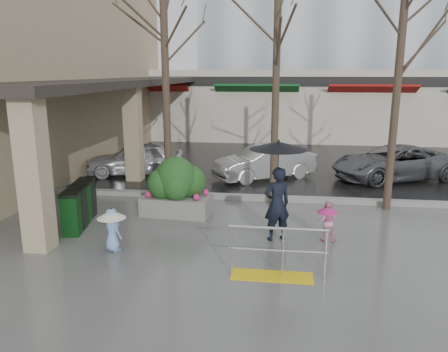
% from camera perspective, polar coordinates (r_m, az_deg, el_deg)
% --- Properties ---
extents(ground, '(120.00, 120.00, 0.00)m').
position_cam_1_polar(ground, '(9.98, -1.13, -9.52)').
color(ground, '#51514F').
rests_on(ground, ground).
extents(street_asphalt, '(120.00, 36.00, 0.01)m').
position_cam_1_polar(street_asphalt, '(31.36, 4.97, 6.26)').
color(street_asphalt, black).
rests_on(street_asphalt, ground).
extents(curb, '(120.00, 0.30, 0.15)m').
position_cam_1_polar(curb, '(13.70, 1.39, -2.74)').
color(curb, gray).
rests_on(curb, ground).
extents(near_building, '(6.00, 18.00, 8.00)m').
position_cam_1_polar(near_building, '(20.00, -24.40, 12.59)').
color(near_building, tan).
rests_on(near_building, ground).
extents(canopy_slab, '(2.80, 18.00, 0.25)m').
position_cam_1_polar(canopy_slab, '(18.17, -12.68, 12.28)').
color(canopy_slab, '#2D2823').
rests_on(canopy_slab, pillar_front).
extents(pillar_front, '(0.55, 0.55, 3.50)m').
position_cam_1_polar(pillar_front, '(10.31, -23.59, 0.31)').
color(pillar_front, tan).
rests_on(pillar_front, ground).
extents(pillar_back, '(0.55, 0.55, 3.50)m').
position_cam_1_polar(pillar_back, '(16.13, -11.75, 5.53)').
color(pillar_back, tan).
rests_on(pillar_back, ground).
extents(storefront_row, '(34.00, 6.74, 4.00)m').
position_cam_1_polar(storefront_row, '(27.12, 8.94, 9.31)').
color(storefront_row, beige).
rests_on(storefront_row, ground).
extents(handrail, '(1.90, 0.50, 1.03)m').
position_cam_1_polar(handrail, '(8.63, 6.74, -10.70)').
color(handrail, yellow).
rests_on(handrail, ground).
extents(tree_west, '(3.20, 3.20, 6.80)m').
position_cam_1_polar(tree_west, '(13.18, -7.83, 18.51)').
color(tree_west, '#382B21').
rests_on(tree_west, ground).
extents(tree_midwest, '(3.20, 3.20, 7.00)m').
position_cam_1_polar(tree_midwest, '(12.75, 7.01, 19.38)').
color(tree_midwest, '#382B21').
rests_on(tree_midwest, ground).
extents(tree_mideast, '(3.20, 3.20, 6.50)m').
position_cam_1_polar(tree_mideast, '(13.09, 22.22, 16.73)').
color(tree_mideast, '#382B21').
rests_on(tree_mideast, ground).
extents(woman, '(1.36, 1.36, 2.41)m').
position_cam_1_polar(woman, '(10.14, 7.02, -0.60)').
color(woman, black).
rests_on(woman, ground).
extents(child_pink, '(0.51, 0.49, 0.97)m').
position_cam_1_polar(child_pink, '(10.54, 13.32, -5.43)').
color(child_pink, pink).
rests_on(child_pink, ground).
extents(child_blue, '(0.64, 0.64, 0.99)m').
position_cam_1_polar(child_blue, '(10.00, -14.43, -6.15)').
color(child_blue, '#7EA5E0').
rests_on(child_blue, ground).
extents(planter, '(1.95, 1.14, 1.65)m').
position_cam_1_polar(planter, '(12.14, -6.21, -1.46)').
color(planter, slate).
rests_on(planter, ground).
extents(news_boxes, '(0.76, 1.95, 1.07)m').
position_cam_1_polar(news_boxes, '(11.92, -18.34, -3.63)').
color(news_boxes, '#0C3712').
rests_on(news_boxes, ground).
extents(car_a, '(3.96, 2.43, 1.26)m').
position_cam_1_polar(car_a, '(17.24, -11.50, 2.26)').
color(car_a, silver).
rests_on(car_a, ground).
extents(car_b, '(3.94, 3.19, 1.26)m').
position_cam_1_polar(car_b, '(16.28, 5.33, 1.82)').
color(car_b, silver).
rests_on(car_b, ground).
extents(car_c, '(4.99, 3.68, 1.26)m').
position_cam_1_polar(car_c, '(17.28, 21.23, 1.63)').
color(car_c, '#5B5D63').
rests_on(car_c, ground).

